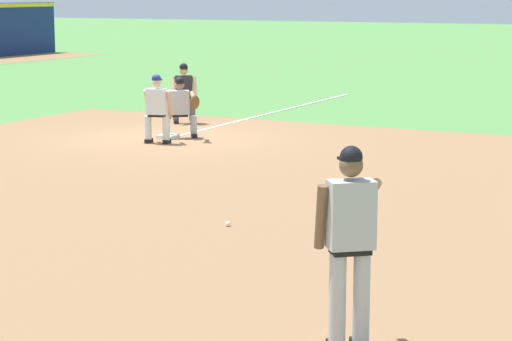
# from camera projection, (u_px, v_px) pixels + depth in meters

# --- Properties ---
(ground_plane) EXTENTS (160.00, 160.00, 0.00)m
(ground_plane) POSITION_uv_depth(u_px,v_px,m) (168.00, 139.00, 21.69)
(ground_plane) COLOR #518942
(infield_dirt_patch) EXTENTS (18.00, 18.00, 0.01)m
(infield_dirt_patch) POSITION_uv_depth(u_px,v_px,m) (220.00, 201.00, 15.27)
(infield_dirt_patch) COLOR #936B47
(infield_dirt_patch) RESTS_ON ground
(foul_line_stripe) EXTENTS (10.64, 0.10, 0.00)m
(foul_line_stripe) POSITION_uv_depth(u_px,v_px,m) (274.00, 112.00, 26.37)
(foul_line_stripe) COLOR white
(foul_line_stripe) RESTS_ON ground
(first_base_bag) EXTENTS (0.38, 0.38, 0.09)m
(first_base_bag) POSITION_uv_depth(u_px,v_px,m) (168.00, 137.00, 21.68)
(first_base_bag) COLOR white
(first_base_bag) RESTS_ON ground
(baseball) EXTENTS (0.07, 0.07, 0.07)m
(baseball) POSITION_uv_depth(u_px,v_px,m) (228.00, 224.00, 13.59)
(baseball) COLOR white
(baseball) RESTS_ON ground
(pitcher) EXTENTS (0.85, 0.57, 1.86)m
(pitcher) POSITION_uv_depth(u_px,v_px,m) (351.00, 236.00, 8.70)
(pitcher) COLOR black
(pitcher) RESTS_ON ground
(first_baseman) EXTENTS (0.78, 1.06, 1.34)m
(first_baseman) POSITION_uv_depth(u_px,v_px,m) (181.00, 105.00, 21.61)
(first_baseman) COLOR black
(first_baseman) RESTS_ON ground
(baserunner) EXTENTS (0.53, 0.65, 1.46)m
(baserunner) POSITION_uv_depth(u_px,v_px,m) (157.00, 106.00, 20.88)
(baserunner) COLOR black
(baserunner) RESTS_ON ground
(umpire) EXTENTS (0.65, 0.68, 1.46)m
(umpire) POSITION_uv_depth(u_px,v_px,m) (184.00, 91.00, 24.07)
(umpire) COLOR black
(umpire) RESTS_ON ground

